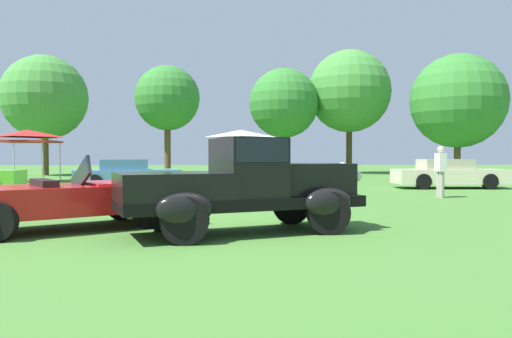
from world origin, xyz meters
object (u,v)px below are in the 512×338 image
object	(u,v)px
show_car_skyblue	(126,174)
spectator_between_cars	(240,168)
canopy_tent_center_field	(241,135)
neighbor_convertible	(74,198)
feature_pickup_truck	(243,185)
canopy_tent_left_field	(27,135)
spectator_near_truck	(440,170)
show_car_cream	(448,174)

from	to	relation	value
show_car_skyblue	spectator_between_cars	bearing A→B (deg)	-25.32
canopy_tent_center_field	neighbor_convertible	bearing A→B (deg)	-102.10
feature_pickup_truck	canopy_tent_left_field	xyz separation A→B (m)	(-10.79, 17.37, 1.56)
feature_pickup_truck	spectator_between_cars	world-z (taller)	feature_pickup_truck
canopy_tent_left_field	canopy_tent_center_field	xyz separation A→B (m)	(11.08, -0.44, 0.00)
spectator_near_truck	canopy_tent_center_field	world-z (taller)	canopy_tent_center_field
neighbor_convertible	spectator_between_cars	distance (m)	9.49
show_car_skyblue	show_car_cream	world-z (taller)	same
show_car_skyblue	neighbor_convertible	bearing A→B (deg)	-83.09
feature_pickup_truck	neighbor_convertible	size ratio (longest dim) A/B	1.00
feature_pickup_truck	show_car_cream	bearing A→B (deg)	52.10
show_car_skyblue	spectator_near_truck	xyz separation A→B (m)	(11.18, -4.77, 0.31)
neighbor_convertible	canopy_tent_center_field	size ratio (longest dim) A/B	1.64
neighbor_convertible	show_car_cream	xyz separation A→B (m)	(12.10, 10.76, 0.02)
canopy_tent_center_field	feature_pickup_truck	bearing A→B (deg)	-90.96
neighbor_convertible	canopy_tent_left_field	bearing A→B (deg)	114.46
spectator_near_truck	spectator_between_cars	distance (m)	7.00
feature_pickup_truck	show_car_skyblue	world-z (taller)	feature_pickup_truck
canopy_tent_left_field	show_car_cream	bearing A→B (deg)	-16.77
show_car_cream	feature_pickup_truck	bearing A→B (deg)	-127.90
show_car_cream	spectator_between_cars	size ratio (longest dim) A/B	2.71
show_car_skyblue	show_car_cream	bearing A→B (deg)	-1.42
show_car_skyblue	show_car_cream	distance (m)	13.45
canopy_tent_left_field	neighbor_convertible	bearing A→B (deg)	-65.54
canopy_tent_center_field	spectator_between_cars	bearing A→B (deg)	-91.25
feature_pickup_truck	spectator_between_cars	distance (m)	9.56
show_car_cream	neighbor_convertible	bearing A→B (deg)	-138.36
show_car_cream	spectator_near_truck	bearing A→B (deg)	-117.01
show_car_skyblue	spectator_between_cars	size ratio (longest dim) A/B	2.69
feature_pickup_truck	spectator_between_cars	xyz separation A→B (m)	(0.12, 9.56, 0.05)
show_car_cream	spectator_near_truck	distance (m)	4.99
spectator_near_truck	canopy_tent_left_field	world-z (taller)	canopy_tent_left_field
spectator_between_cars	canopy_tent_left_field	size ratio (longest dim) A/B	0.62
show_car_skyblue	spectator_near_truck	world-z (taller)	spectator_near_truck
feature_pickup_truck	show_car_cream	size ratio (longest dim) A/B	0.99
show_car_skyblue	spectator_between_cars	world-z (taller)	spectator_between_cars
spectator_between_cars	canopy_tent_center_field	distance (m)	7.53
feature_pickup_truck	canopy_tent_center_field	xyz separation A→B (m)	(0.28, 16.93, 1.56)
show_car_skyblue	spectator_between_cars	xyz separation A→B (m)	(4.67, -2.21, 0.31)
spectator_between_cars	canopy_tent_left_field	xyz separation A→B (m)	(-10.92, 7.81, 1.51)
feature_pickup_truck	canopy_tent_center_field	bearing A→B (deg)	89.04
show_car_cream	canopy_tent_center_field	distance (m)	10.38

